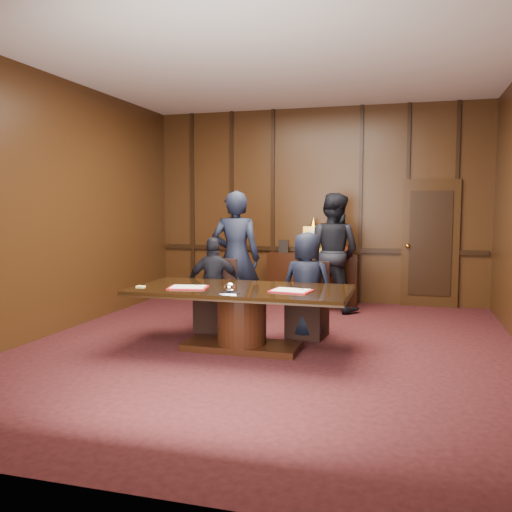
{
  "coord_description": "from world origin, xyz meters",
  "views": [
    {
      "loc": [
        1.65,
        -6.31,
        1.75
      ],
      "look_at": [
        -0.39,
        0.89,
        1.05
      ],
      "focal_mm": 38.0,
      "sensor_mm": 36.0,
      "label": 1
    }
  ],
  "objects_px": {
    "sideboard": "(313,276)",
    "conference_table": "(242,308)",
    "signatory_left": "(214,285)",
    "witness_right": "(333,252)",
    "witness_left": "(236,258)",
    "signatory_right": "(307,285)"
  },
  "relations": [
    {
      "from": "witness_left",
      "to": "witness_right",
      "type": "height_order",
      "value": "witness_left"
    },
    {
      "from": "sideboard",
      "to": "conference_table",
      "type": "relative_size",
      "value": 0.61
    },
    {
      "from": "sideboard",
      "to": "conference_table",
      "type": "bearing_deg",
      "value": -94.77
    },
    {
      "from": "signatory_left",
      "to": "signatory_right",
      "type": "distance_m",
      "value": 1.3
    },
    {
      "from": "signatory_right",
      "to": "witness_right",
      "type": "height_order",
      "value": "witness_right"
    },
    {
      "from": "conference_table",
      "to": "witness_right",
      "type": "distance_m",
      "value": 2.89
    },
    {
      "from": "witness_left",
      "to": "conference_table",
      "type": "bearing_deg",
      "value": 103.15
    },
    {
      "from": "conference_table",
      "to": "sideboard",
      "type": "bearing_deg",
      "value": 85.23
    },
    {
      "from": "conference_table",
      "to": "witness_right",
      "type": "relative_size",
      "value": 1.34
    },
    {
      "from": "signatory_left",
      "to": "signatory_right",
      "type": "xyz_separation_m",
      "value": [
        1.3,
        0.0,
        0.05
      ]
    },
    {
      "from": "sideboard",
      "to": "witness_right",
      "type": "bearing_deg",
      "value": -55.8
    },
    {
      "from": "sideboard",
      "to": "signatory_left",
      "type": "xyz_separation_m",
      "value": [
        -0.93,
        -2.6,
        0.17
      ]
    },
    {
      "from": "sideboard",
      "to": "witness_right",
      "type": "height_order",
      "value": "witness_right"
    },
    {
      "from": "signatory_right",
      "to": "witness_left",
      "type": "distance_m",
      "value": 1.32
    },
    {
      "from": "signatory_left",
      "to": "witness_right",
      "type": "relative_size",
      "value": 0.67
    },
    {
      "from": "conference_table",
      "to": "witness_left",
      "type": "bearing_deg",
      "value": 110.67
    },
    {
      "from": "conference_table",
      "to": "signatory_left",
      "type": "distance_m",
      "value": 1.04
    },
    {
      "from": "signatory_left",
      "to": "witness_right",
      "type": "distance_m",
      "value": 2.41
    },
    {
      "from": "witness_left",
      "to": "witness_right",
      "type": "bearing_deg",
      "value": -139.05
    },
    {
      "from": "sideboard",
      "to": "signatory_left",
      "type": "relative_size",
      "value": 1.22
    },
    {
      "from": "signatory_left",
      "to": "witness_left",
      "type": "height_order",
      "value": "witness_left"
    },
    {
      "from": "conference_table",
      "to": "witness_left",
      "type": "xyz_separation_m",
      "value": [
        -0.52,
        1.37,
        0.47
      ]
    }
  ]
}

